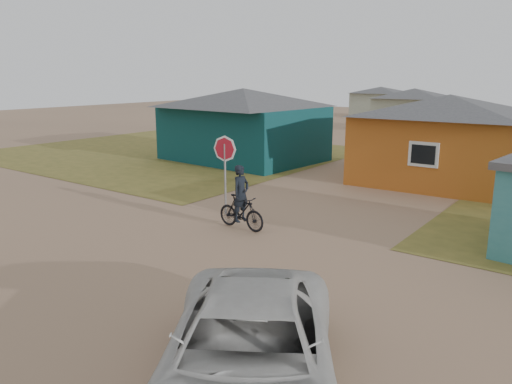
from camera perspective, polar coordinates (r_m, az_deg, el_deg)
ground at (r=13.24m, az=-8.26°, el=-7.82°), size 120.00×120.00×0.00m
grass_nw at (r=31.82m, az=-9.86°, el=4.54°), size 20.00×18.00×0.00m
house_teal at (r=28.26m, az=-1.45°, el=7.83°), size 8.93×7.08×4.00m
house_yellow at (r=23.72m, az=20.95°, el=5.79°), size 7.72×6.76×3.90m
house_pale_west at (r=45.29m, az=17.53°, el=9.03°), size 7.04×6.15×3.60m
house_pale_north at (r=59.34m, az=14.02°, el=10.01°), size 6.28×5.81×3.40m
stop_sign at (r=16.96m, az=-3.58°, el=3.95°), size 0.87×0.29×2.74m
cyclist at (r=15.55m, az=-1.72°, el=-1.61°), size 1.82×0.67×2.03m
vehicle at (r=7.60m, az=-0.87°, el=-18.18°), size 5.12×6.05×1.54m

